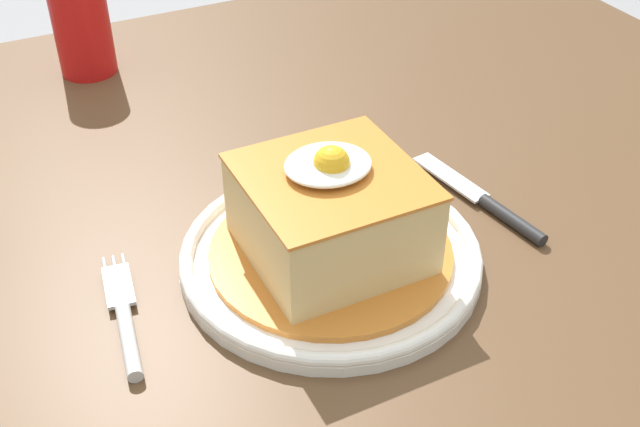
# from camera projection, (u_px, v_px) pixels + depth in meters

# --- Properties ---
(dining_table) EXTENTS (1.31, 0.89, 0.76)m
(dining_table) POSITION_uv_depth(u_px,v_px,m) (229.00, 280.00, 0.82)
(dining_table) COLOR brown
(dining_table) RESTS_ON ground_plane
(main_plate) EXTENTS (0.25, 0.25, 0.02)m
(main_plate) POSITION_uv_depth(u_px,v_px,m) (331.00, 256.00, 0.67)
(main_plate) COLOR white
(main_plate) RESTS_ON dining_table
(sandwich_meal) EXTENTS (0.21, 0.21, 0.11)m
(sandwich_meal) POSITION_uv_depth(u_px,v_px,m) (331.00, 217.00, 0.65)
(sandwich_meal) COLOR orange
(sandwich_meal) RESTS_ON main_plate
(fork) EXTENTS (0.04, 0.14, 0.01)m
(fork) POSITION_uv_depth(u_px,v_px,m) (125.00, 322.00, 0.61)
(fork) COLOR silver
(fork) RESTS_ON dining_table
(knife) EXTENTS (0.04, 0.17, 0.01)m
(knife) POSITION_uv_depth(u_px,v_px,m) (494.00, 207.00, 0.73)
(knife) COLOR #262628
(knife) RESTS_ON dining_table
(soda_can) EXTENTS (0.07, 0.07, 0.12)m
(soda_can) POSITION_uv_depth(u_px,v_px,m) (81.00, 23.00, 0.93)
(soda_can) COLOR red
(soda_can) RESTS_ON dining_table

